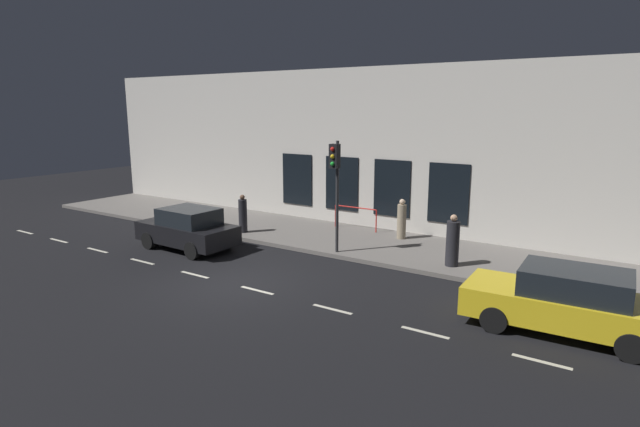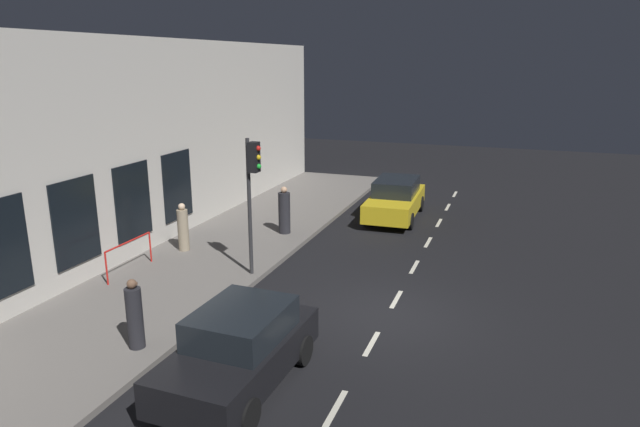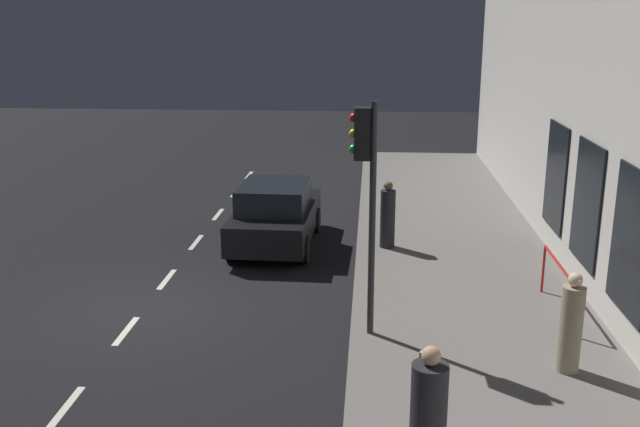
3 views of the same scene
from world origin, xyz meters
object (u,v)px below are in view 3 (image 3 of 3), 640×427
object	(u,v)px
parked_car_1	(275,215)
pedestrian_0	(571,326)
pedestrian_2	(428,421)
traffic_light	(365,168)
pedestrian_1	(388,217)

from	to	relation	value
parked_car_1	pedestrian_0	xyz separation A→B (m)	(5.36, -6.28, 0.09)
parked_car_1	pedestrian_2	bearing A→B (deg)	-70.23
traffic_light	parked_car_1	xyz separation A→B (m)	(-2.20, 5.15, -2.26)
pedestrian_0	pedestrian_2	xyz separation A→B (m)	(-2.36, -2.88, 0.05)
parked_car_1	pedestrian_2	world-z (taller)	pedestrian_2
pedestrian_1	pedestrian_2	world-z (taller)	pedestrian_2
parked_car_1	pedestrian_0	distance (m)	8.26
parked_car_1	pedestrian_0	size ratio (longest dim) A/B	2.49
parked_car_1	pedestrian_0	world-z (taller)	pedestrian_0
traffic_light	pedestrian_2	size ratio (longest dim) A/B	2.32
traffic_light	pedestrian_1	world-z (taller)	traffic_light
pedestrian_0	pedestrian_1	distance (m)	6.51
pedestrian_1	pedestrian_2	bearing A→B (deg)	150.29
pedestrian_1	pedestrian_2	size ratio (longest dim) A/B	0.92
parked_car_1	pedestrian_1	size ratio (longest dim) A/B	2.50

